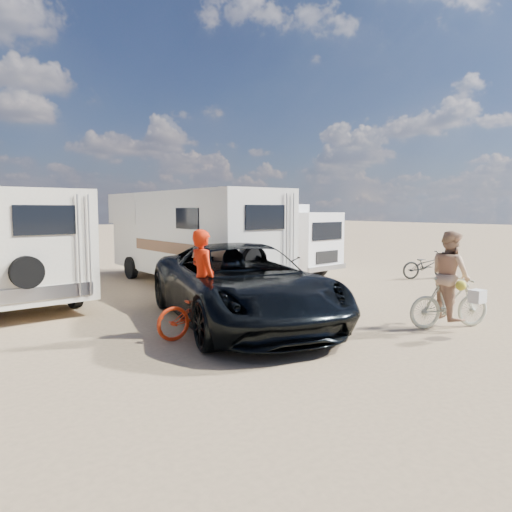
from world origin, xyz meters
TOP-DOWN VIEW (x-y plane):
  - ground at (0.00, 0.00)m, footprint 140.00×140.00m
  - rv_main at (-0.00, 6.93)m, footprint 2.42×7.89m
  - rv_left at (-5.23, 7.18)m, footprint 2.82×6.74m
  - box_truck at (3.44, 7.28)m, footprint 2.71×5.62m
  - dark_suv at (-1.63, 1.56)m, footprint 4.15×6.51m
  - bike_man at (-2.78, 1.15)m, footprint 1.90×0.70m
  - bike_woman at (1.58, -1.22)m, footprint 1.79×1.16m
  - rider_man at (-2.78, 1.15)m, footprint 0.46×0.68m
  - rider_woman at (1.58, -1.22)m, footprint 0.98×1.08m
  - bike_parked at (7.26, 3.23)m, footprint 1.90×1.31m
  - cooler at (0.76, 1.72)m, footprint 0.66×0.51m
  - crate at (1.48, 1.99)m, footprint 0.49×0.49m

SIDE VIEW (x-z plane):
  - ground at x=0.00m, z-range 0.00..0.00m
  - crate at x=1.48m, z-range 0.00..0.38m
  - cooler at x=0.76m, z-range 0.00..0.50m
  - bike_parked at x=7.26m, z-range 0.00..0.95m
  - bike_man at x=-2.78m, z-range 0.00..0.99m
  - bike_woman at x=1.58m, z-range 0.00..1.05m
  - dark_suv at x=-1.63m, z-range 0.00..1.67m
  - rider_woman at x=1.58m, z-range 0.00..1.80m
  - rider_man at x=-2.78m, z-range 0.00..1.85m
  - box_truck at x=3.44m, z-range 0.00..2.58m
  - rv_left at x=-5.23m, z-range 0.00..2.85m
  - rv_main at x=0.00m, z-range 0.00..2.95m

